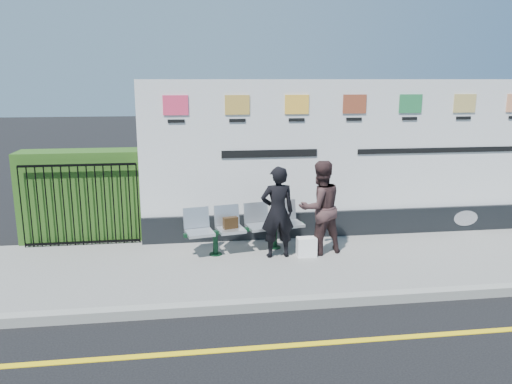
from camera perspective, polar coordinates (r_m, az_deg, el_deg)
ground at (r=6.68m, az=16.83°, el=-15.60°), size 80.00×80.00×0.00m
pavement at (r=8.78m, az=10.06°, el=-7.83°), size 14.00×3.00×0.12m
kerb at (r=7.47m, az=13.64°, el=-11.67°), size 14.00×0.18×0.14m
yellow_line at (r=6.68m, az=16.83°, el=-15.57°), size 14.00×0.10×0.01m
billboard at (r=9.82m, az=10.74°, el=2.57°), size 8.00×0.30×3.00m
hedge at (r=10.03m, az=-18.96°, el=-0.32°), size 2.35×0.70×1.70m
railing at (r=9.62m, az=-19.42°, el=-1.38°), size 2.05×0.06×1.54m
bench at (r=8.90m, az=-1.19°, el=-5.39°), size 2.18×0.95×0.45m
woman_left at (r=8.49m, az=2.47°, el=-2.32°), size 0.59×0.40×1.58m
woman_right at (r=8.74m, az=7.32°, el=-1.76°), size 0.94×0.81×1.65m
handbag_brown at (r=8.73m, az=-2.93°, el=-3.53°), size 0.28×0.17×0.20m
carrier_bag_white at (r=8.72m, az=5.79°, el=-6.27°), size 0.33×0.20×0.33m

